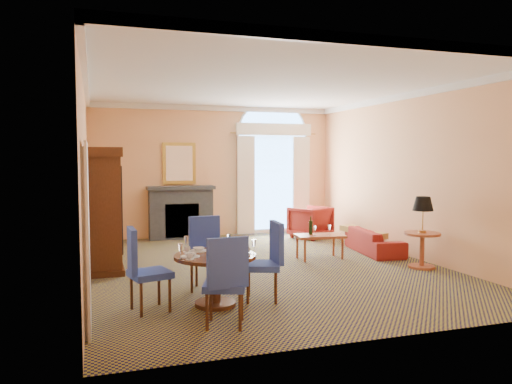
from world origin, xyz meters
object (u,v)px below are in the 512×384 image
object	(u,v)px
coffee_table	(319,236)
side_table	(423,224)
sofa	(374,241)
armchair	(310,222)
armoire	(104,212)
dining_table	(215,267)

from	to	relation	value
coffee_table	side_table	distance (m)	1.91
sofa	armchair	bearing A→B (deg)	19.76
armoire	sofa	bearing A→B (deg)	-0.04
armchair	side_table	distance (m)	3.67
armchair	side_table	size ratio (longest dim) A/B	0.68
sofa	coffee_table	distance (m)	1.36
sofa	armchair	size ratio (longest dim) A/B	1.96
armoire	sofa	world-z (taller)	armoire
armoire	side_table	bearing A→B (deg)	-15.56
side_table	dining_table	bearing A→B (deg)	-165.07
armoire	armchair	size ratio (longest dim) A/B	2.50
armoire	dining_table	bearing A→B (deg)	-62.34
armoire	coffee_table	size ratio (longest dim) A/B	2.16
armoire	armchair	world-z (taller)	armoire
armoire	side_table	distance (m)	5.53
coffee_table	armoire	bearing A→B (deg)	-176.39
armoire	sofa	xyz separation A→B (m)	(5.27, -0.00, -0.78)
armchair	coffee_table	size ratio (longest dim) A/B	0.87
sofa	coffee_table	xyz separation A→B (m)	(-1.33, -0.21, 0.19)
armoire	armchair	bearing A→B (deg)	23.96
armchair	dining_table	bearing A→B (deg)	26.95
sofa	armoire	bearing A→B (deg)	97.35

